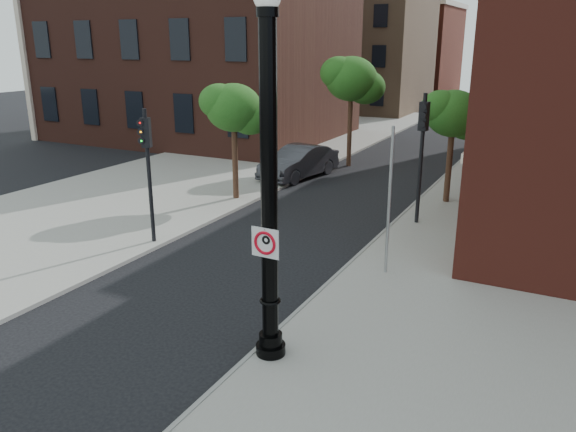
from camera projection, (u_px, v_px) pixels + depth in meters
The scene contains 16 objects.
ground at pixel (172, 338), 12.70m from camera, with size 120.00×120.00×0.00m, color black.
sidewalk_right at pixel (507, 242), 18.55m from camera, with size 8.00×60.00×0.12m, color gray.
sidewalk_left at pixel (246, 158), 31.89m from camera, with size 10.00×50.00×0.12m, color gray.
curb_edge at pixel (392, 225), 20.28m from camera, with size 0.10×60.00×0.14m, color gray.
victorian_building at pixel (200, 5), 37.42m from camera, with size 18.60×14.60×17.95m.
bg_building_tan_a at pixel (359, 46), 53.50m from camera, with size 12.00×12.00×12.00m, color brown.
bg_building_red at pixel (401, 54), 65.68m from camera, with size 12.00×12.00×10.00m, color maroon.
lamppost at pixel (269, 203), 10.87m from camera, with size 0.63×0.63×7.41m.
no_parking_sign at pixel (265, 243), 10.94m from camera, with size 0.61×0.07×0.61m.
parked_car at pixel (299, 162), 27.36m from camera, with size 1.65×4.74×1.56m, color #323237.
traffic_signal_left at pixel (147, 155), 17.65m from camera, with size 0.36×0.39×4.44m.
traffic_signal_right at pixel (422, 138), 19.51m from camera, with size 0.33×0.40×4.74m.
utility_pole at pixel (389, 204), 15.43m from camera, with size 0.09×0.09×4.29m, color #999999.
street_tree_a at pixel (235, 109), 22.55m from camera, with size 2.68×2.43×4.84m.
street_tree_b at pixel (352, 80), 28.89m from camera, with size 3.16×2.86×5.70m.
street_tree_c at pixel (454, 115), 22.09m from camera, with size 2.57×2.32×4.62m.
Camera 1 is at (7.51, -8.84, 6.43)m, focal length 35.00 mm.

